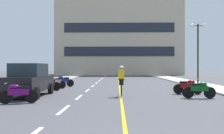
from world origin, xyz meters
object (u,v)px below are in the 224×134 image
motorcycle_6 (56,82)px  motorcycle_7 (63,81)px  motorcycle_5 (48,84)px  motorcycle_3 (199,89)px  parked_car_near (29,80)px  cyclist_rider (121,80)px  motorcycle_2 (18,93)px  street_lamp_mid (198,40)px  motorcycle_4 (188,86)px

motorcycle_6 → motorcycle_7: (0.27, 1.45, 0.00)m
motorcycle_5 → motorcycle_7: size_ratio=1.00×
motorcycle_3 → parked_car_near: bearing=175.0°
cyclist_rider → motorcycle_2: bearing=-149.5°
motorcycle_5 → cyclist_rider: 5.92m
parked_car_near → motorcycle_3: parked_car_near is taller
street_lamp_mid → motorcycle_2: size_ratio=3.23×
motorcycle_2 → motorcycle_6: (-0.24, 8.12, 0.00)m
street_lamp_mid → motorcycle_7: 12.40m
motorcycle_2 → motorcycle_4: 9.51m
street_lamp_mid → motorcycle_5: (-11.95, -5.95, -3.56)m
motorcycle_3 → cyclist_rider: cyclist_rider is taller
parked_car_near → motorcycle_4: bearing=7.6°
motorcycle_5 → cyclist_rider: bearing=-33.4°
motorcycle_2 → motorcycle_5: bearing=92.6°
motorcycle_4 → motorcycle_6: size_ratio=1.03×
motorcycle_3 → motorcycle_6: size_ratio=1.04×
parked_car_near → motorcycle_3: bearing=-5.0°
motorcycle_4 → motorcycle_6: (-8.87, 4.14, 0.00)m
motorcycle_4 → motorcycle_5: size_ratio=1.01×
street_lamp_mid → motorcycle_6: size_ratio=3.27×
motorcycle_6 → motorcycle_2: bearing=-88.3°
motorcycle_3 → motorcycle_4: size_ratio=1.00×
parked_car_near → motorcycle_6: size_ratio=2.56×
parked_car_near → motorcycle_6: parked_car_near is taller
parked_car_near → motorcycle_2: 2.85m
motorcycle_7 → cyclist_rider: bearing=-56.0°
parked_car_near → motorcycle_2: (0.46, -2.78, -0.44)m
motorcycle_3 → motorcycle_4: 2.01m
motorcycle_6 → cyclist_rider: cyclist_rider is taller
street_lamp_mid → motorcycle_3: street_lamp_mid is taller
motorcycle_2 → motorcycle_7: (0.03, 9.58, 0.00)m
motorcycle_5 → motorcycle_6: same height
street_lamp_mid → motorcycle_3: 11.01m
motorcycle_3 → motorcycle_4: bearing=90.7°
parked_car_near → motorcycle_4: 9.18m
motorcycle_4 → motorcycle_6: bearing=155.0°
parked_car_near → motorcycle_3: size_ratio=2.47×
motorcycle_3 → motorcycle_5: 9.79m
motorcycle_6 → cyclist_rider: size_ratio=0.93×
motorcycle_2 → motorcycle_4: (8.63, 3.99, 0.00)m
motorcycle_6 → motorcycle_5: bearing=-90.9°
motorcycle_2 → cyclist_rider: (4.65, 2.74, 0.41)m
motorcycle_2 → cyclist_rider: cyclist_rider is taller
parked_car_near → motorcycle_6: (0.22, 5.35, -0.44)m
motorcycle_5 → street_lamp_mid: bearing=26.5°
parked_car_near → motorcycle_5: parked_car_near is taller
street_lamp_mid → motorcycle_4: bearing=-111.0°
street_lamp_mid → motorcycle_6: street_lamp_mid is taller
street_lamp_mid → cyclist_rider: bearing=-127.4°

